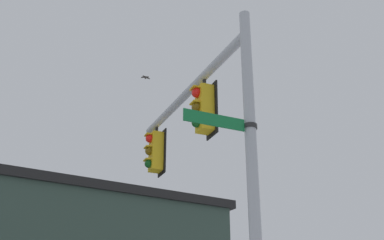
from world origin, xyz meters
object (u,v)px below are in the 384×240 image
(traffic_light_mid_inner, at_px, (155,152))
(street_name_sign, at_px, (228,123))
(traffic_light_nearest_pole, at_px, (204,108))
(bird_flying, at_px, (146,77))

(traffic_light_mid_inner, height_order, street_name_sign, traffic_light_mid_inner)
(traffic_light_nearest_pole, height_order, traffic_light_mid_inner, same)
(street_name_sign, distance_m, bird_flying, 7.73)
(traffic_light_nearest_pole, xyz_separation_m, street_name_sign, (-1.82, 0.36, -1.12))
(traffic_light_mid_inner, distance_m, bird_flying, 3.55)
(traffic_light_mid_inner, bearing_deg, bird_flying, -5.40)
(traffic_light_mid_inner, xyz_separation_m, street_name_sign, (-4.75, 0.27, -1.12))
(traffic_light_mid_inner, height_order, bird_flying, bird_flying)
(traffic_light_mid_inner, bearing_deg, street_name_sign, 176.77)
(traffic_light_nearest_pole, distance_m, traffic_light_mid_inner, 2.93)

